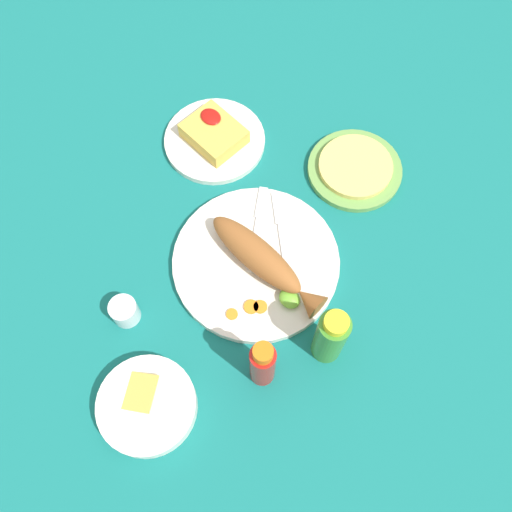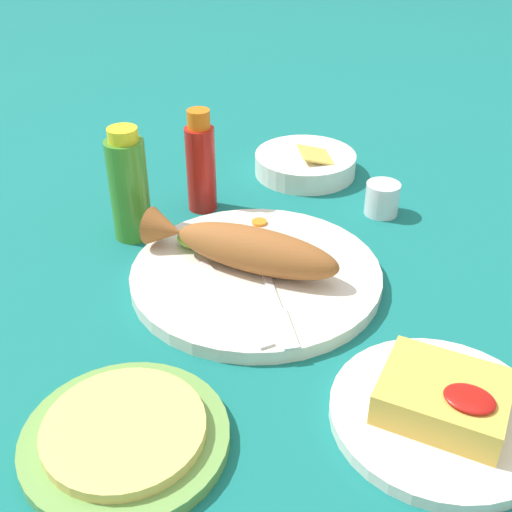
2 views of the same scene
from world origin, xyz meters
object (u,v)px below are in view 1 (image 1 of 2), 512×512
(hot_sauce_bottle_red, at_px, (263,364))
(side_plate_fries, at_px, (215,141))
(fried_fish, at_px, (263,261))
(main_plate, at_px, (256,262))
(fork_far, at_px, (280,228))
(salt_cup, at_px, (125,312))
(fork_near, at_px, (258,222))
(guacamole_bowl, at_px, (147,405))
(hot_sauce_bottle_green, at_px, (331,336))
(tortilla_plate, at_px, (355,170))

(hot_sauce_bottle_red, distance_m, side_plate_fries, 0.51)
(side_plate_fries, bearing_deg, fried_fish, 154.48)
(main_plate, distance_m, fork_far, 0.08)
(salt_cup, relative_size, side_plate_fries, 0.24)
(fork_near, distance_m, guacamole_bowl, 0.40)
(hot_sauce_bottle_green, height_order, salt_cup, hot_sauce_bottle_green)
(fried_fish, height_order, fork_near, fried_fish)
(hot_sauce_bottle_red, bearing_deg, main_plate, -41.49)
(main_plate, bearing_deg, tortilla_plate, -88.68)
(guacamole_bowl, bearing_deg, main_plate, -78.84)
(hot_sauce_bottle_green, distance_m, tortilla_plate, 0.39)
(fork_far, distance_m, tortilla_plate, 0.21)
(fork_near, height_order, side_plate_fries, fork_near)
(main_plate, xyz_separation_m, fork_near, (0.06, -0.06, 0.01))
(guacamole_bowl, distance_m, tortilla_plate, 0.62)
(fork_near, distance_m, side_plate_fries, 0.22)
(hot_sauce_bottle_red, relative_size, tortilla_plate, 0.80)
(fork_near, distance_m, salt_cup, 0.31)
(fork_far, bearing_deg, fried_fish, 151.08)
(guacamole_bowl, bearing_deg, salt_cup, -26.91)
(fried_fish, height_order, tortilla_plate, fried_fish)
(fork_far, xyz_separation_m, hot_sauce_bottle_green, (-0.22, 0.11, 0.06))
(guacamole_bowl, relative_size, tortilla_plate, 0.87)
(fried_fish, distance_m, salt_cup, 0.27)
(main_plate, bearing_deg, side_plate_fries, -27.22)
(main_plate, height_order, hot_sauce_bottle_red, hot_sauce_bottle_red)
(side_plate_fries, bearing_deg, tortilla_plate, -148.52)
(salt_cup, height_order, guacamole_bowl, same)
(hot_sauce_bottle_green, height_order, tortilla_plate, hot_sauce_bottle_green)
(fried_fish, height_order, guacamole_bowl, fried_fish)
(main_plate, bearing_deg, hot_sauce_bottle_green, 172.61)
(hot_sauce_bottle_green, bearing_deg, side_plate_fries, -19.04)
(fried_fish, bearing_deg, side_plate_fries, -27.71)
(main_plate, distance_m, tortilla_plate, 0.29)
(hot_sauce_bottle_green, bearing_deg, hot_sauce_bottle_red, 67.18)
(guacamole_bowl, bearing_deg, side_plate_fries, -54.48)
(main_plate, relative_size, tortilla_plate, 1.64)
(hot_sauce_bottle_green, xyz_separation_m, tortilla_plate, (0.22, -0.32, -0.07))
(side_plate_fries, bearing_deg, hot_sauce_bottle_green, 160.96)
(tortilla_plate, bearing_deg, guacamole_bowl, 96.53)
(tortilla_plate, bearing_deg, hot_sauce_bottle_green, 123.80)
(hot_sauce_bottle_red, height_order, side_plate_fries, hot_sauce_bottle_red)
(side_plate_fries, height_order, tortilla_plate, same)
(side_plate_fries, xyz_separation_m, guacamole_bowl, (-0.33, 0.46, 0.01))
(main_plate, height_order, guacamole_bowl, guacamole_bowl)
(hot_sauce_bottle_red, xyz_separation_m, hot_sauce_bottle_green, (-0.05, -0.11, 0.00))
(fried_fish, distance_m, guacamole_bowl, 0.33)
(hot_sauce_bottle_red, relative_size, salt_cup, 3.07)
(fork_near, relative_size, guacamole_bowl, 0.92)
(fork_near, height_order, hot_sauce_bottle_green, hot_sauce_bottle_green)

